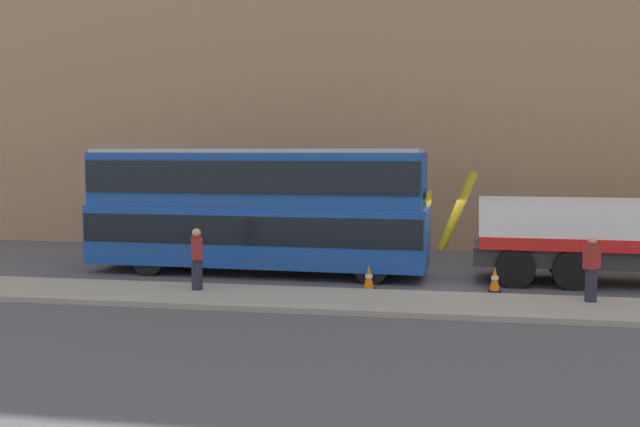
{
  "coord_description": "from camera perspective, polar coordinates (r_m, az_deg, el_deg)",
  "views": [
    {
      "loc": [
        -0.04,
        -22.52,
        4.0
      ],
      "look_at": [
        -4.12,
        -0.11,
        2.0
      ],
      "focal_mm": 40.32,
      "sensor_mm": 36.0,
      "label": 1
    }
  ],
  "objects": [
    {
      "name": "ground_plane",
      "position": [
        22.88,
        10.29,
        -5.13
      ],
      "size": [
        120.0,
        120.0,
        0.0
      ],
      "primitive_type": "plane",
      "color": "#4C4C51"
    },
    {
      "name": "double_decker_bus",
      "position": [
        23.31,
        -5.02,
        0.65
      ],
      "size": [
        11.11,
        2.89,
        4.06
      ],
      "rotation": [
        0.0,
        0.0,
        -0.03
      ],
      "color": "#19479E",
      "rests_on": "ground_plane"
    },
    {
      "name": "building_facade",
      "position": [
        29.77,
        10.55,
        12.79
      ],
      "size": [
        60.0,
        1.5,
        16.0
      ],
      "color": "#9E7A5B",
      "rests_on": "ground_plane"
    },
    {
      "name": "pedestrian_onlooker",
      "position": [
        20.18,
        -9.75,
        -3.65
      ],
      "size": [
        0.42,
        0.48,
        1.71
      ],
      "rotation": [
        0.0,
        0.0,
        0.49
      ],
      "color": "#232333",
      "rests_on": "near_kerb"
    },
    {
      "name": "near_kerb",
      "position": [
        18.74,
        10.28,
        -7.15
      ],
      "size": [
        60.0,
        2.8,
        0.15
      ],
      "primitive_type": "cube",
      "color": "gray",
      "rests_on": "ground_plane"
    },
    {
      "name": "traffic_cone_near_bus",
      "position": [
        20.81,
        3.9,
        -5.12
      ],
      "size": [
        0.36,
        0.36,
        0.72
      ],
      "color": "orange",
      "rests_on": "ground_plane"
    },
    {
      "name": "pedestrian_bystander",
      "position": [
        19.61,
        20.74,
        -4.15
      ],
      "size": [
        0.46,
        0.47,
        1.71
      ],
      "rotation": [
        0.0,
        0.0,
        2.38
      ],
      "color": "#232333",
      "rests_on": "near_kerb"
    },
    {
      "name": "traffic_cone_midway",
      "position": [
        21.08,
        13.7,
        -5.12
      ],
      "size": [
        0.36,
        0.36,
        0.72
      ],
      "color": "orange",
      "rests_on": "ground_plane"
    }
  ]
}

